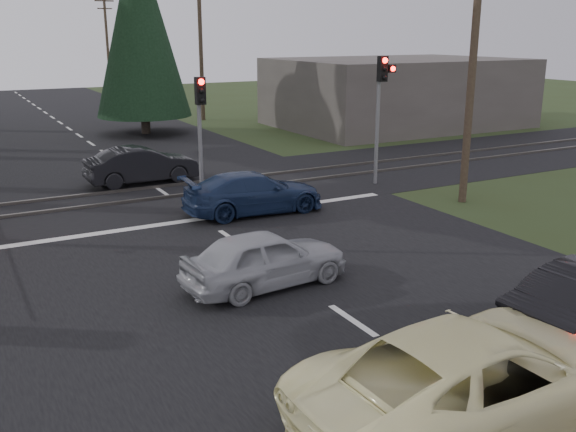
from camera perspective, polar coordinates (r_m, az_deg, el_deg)
ground at (r=12.94m, az=5.76°, el=-9.24°), size 120.00×120.00×0.00m
road at (r=21.45m, az=-9.35°, el=0.93°), size 14.00×100.00×0.01m
rail_corridor at (r=23.29m, az=-10.99°, el=2.05°), size 120.00×8.00×0.01m
stop_line at (r=19.81m, az=-7.62°, el=-0.23°), size 13.00×0.35×0.00m
rail_near at (r=22.54m, az=-10.37°, el=1.73°), size 120.00×0.12×0.10m
rail_far at (r=24.03m, az=-11.58°, el=2.55°), size 120.00×0.12×0.10m
traffic_signal_right at (r=23.92m, az=8.32°, el=10.59°), size 0.68×0.48×4.70m
traffic_signal_center at (r=21.87m, az=-7.79°, el=8.77°), size 0.32×0.48×4.10m
utility_pole_near at (r=21.80m, az=16.14°, el=13.35°), size 1.80×0.26×9.00m
utility_pole_mid at (r=42.44m, az=-7.77°, el=14.81°), size 1.80×0.26×9.00m
utility_pole_far at (r=66.39m, az=-15.78°, el=14.75°), size 1.80×0.26×9.00m
conifer_tree at (r=37.05m, az=-13.06°, el=16.36°), size 5.20×5.20×11.00m
building_right at (r=40.27m, az=9.63°, el=10.79°), size 14.00×10.00×4.00m
cream_coupe at (r=9.78m, az=16.41°, el=-13.60°), size 5.70×2.82×1.56m
silver_car at (r=14.33m, az=-2.04°, el=-3.81°), size 3.93×1.86×1.30m
blue_sedan at (r=20.20m, az=-3.09°, el=2.07°), size 4.56×2.04×1.30m
dark_car_far at (r=24.85m, az=-12.85°, el=4.43°), size 4.20×1.53×1.37m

